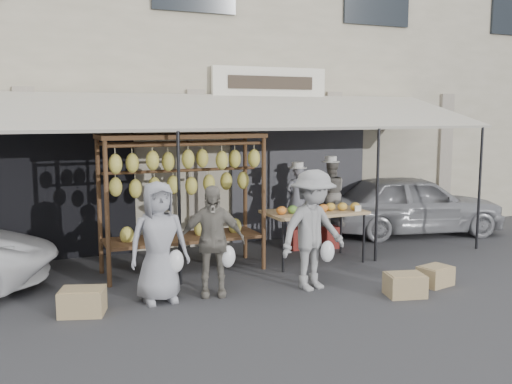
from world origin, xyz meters
TOP-DOWN VIEW (x-y plane):
  - ground_plane at (0.00, 0.00)m, footprint 90.00×90.00m
  - shophouse at (-0.00, 6.50)m, footprint 24.00×6.15m
  - awning at (0.01, 2.28)m, footprint 10.00×2.35m
  - banana_rack at (-0.75, 1.79)m, footprint 2.60×0.90m
  - produce_table at (1.48, 1.47)m, footprint 1.70×0.90m
  - vendor_left at (1.65, 2.48)m, footprint 0.46×0.32m
  - vendor_right at (2.27, 2.33)m, footprint 0.74×0.65m
  - customer_left at (-1.47, 0.51)m, footprint 0.83×0.56m
  - customer_mid at (-0.73, 0.48)m, footprint 0.99×0.64m
  - customer_right at (0.72, 0.18)m, footprint 1.25×0.88m
  - stool_left at (1.65, 2.48)m, footprint 0.34×0.34m
  - stool_right at (2.27, 2.33)m, footprint 0.34×0.34m
  - crate_near_a at (1.76, -0.62)m, footprint 0.60×0.51m
  - crate_near_b at (2.49, -0.39)m, footprint 0.54×0.45m
  - crate_far at (-2.50, 0.40)m, footprint 0.66×0.57m
  - sedan at (4.55, 2.77)m, footprint 4.03×2.33m

SIDE VIEW (x-z plane):
  - ground_plane at x=0.00m, z-range 0.00..0.00m
  - crate_near_b at x=2.49m, z-range 0.00..0.29m
  - crate_near_a at x=1.76m, z-range 0.00..0.31m
  - crate_far at x=-2.50m, z-range 0.00..0.33m
  - stool_left at x=1.65m, z-range 0.00..0.40m
  - stool_right at x=2.27m, z-range 0.00..0.42m
  - sedan at x=4.55m, z-range 0.00..1.29m
  - customer_mid at x=-0.73m, z-range 0.00..1.57m
  - customer_left at x=-1.47m, z-range 0.00..1.66m
  - customer_right at x=0.72m, z-range 0.00..1.75m
  - produce_table at x=1.48m, z-range 0.36..1.40m
  - vendor_left at x=1.65m, z-range 0.40..1.58m
  - vendor_right at x=2.27m, z-range 0.42..1.68m
  - banana_rack at x=-0.75m, z-range 0.45..2.69m
  - awning at x=0.01m, z-range 1.12..4.03m
  - shophouse at x=0.00m, z-range 0.00..7.30m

